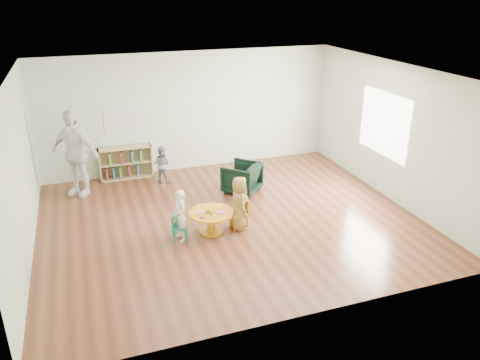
{
  "coord_description": "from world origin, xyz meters",
  "views": [
    {
      "loc": [
        -2.44,
        -7.59,
        4.18
      ],
      "look_at": [
        0.1,
        -0.3,
        0.94
      ],
      "focal_mm": 35.0,
      "sensor_mm": 36.0,
      "label": 1
    }
  ],
  "objects_px": {
    "kid_chair_right": "(241,212)",
    "child_right": "(239,203)",
    "child_left": "(180,216)",
    "bookshelf": "(125,163)",
    "armchair": "(242,178)",
    "toddler": "(162,164)",
    "kid_chair_left": "(178,226)",
    "activity_table": "(211,218)",
    "adult_caretaker": "(75,153)"
  },
  "relations": [
    {
      "from": "child_right",
      "to": "toddler",
      "type": "relative_size",
      "value": 1.21
    },
    {
      "from": "kid_chair_right",
      "to": "bookshelf",
      "type": "distance_m",
      "value": 3.63
    },
    {
      "from": "kid_chair_left",
      "to": "bookshelf",
      "type": "xyz_separation_m",
      "value": [
        -0.53,
        3.25,
        0.1
      ]
    },
    {
      "from": "child_right",
      "to": "toddler",
      "type": "xyz_separation_m",
      "value": [
        -0.93,
        2.68,
        -0.09
      ]
    },
    {
      "from": "bookshelf",
      "to": "kid_chair_right",
      "type": "bearing_deg",
      "value": -61.62
    },
    {
      "from": "bookshelf",
      "to": "child_right",
      "type": "bearing_deg",
      "value": -62.36
    },
    {
      "from": "kid_chair_right",
      "to": "toddler",
      "type": "xyz_separation_m",
      "value": [
        -0.97,
        2.65,
        0.11
      ]
    },
    {
      "from": "kid_chair_left",
      "to": "child_left",
      "type": "xyz_separation_m",
      "value": [
        0.05,
        -0.03,
        0.21
      ]
    },
    {
      "from": "armchair",
      "to": "kid_chair_left",
      "type": "bearing_deg",
      "value": -2.58
    },
    {
      "from": "armchair",
      "to": "child_right",
      "type": "relative_size",
      "value": 0.7
    },
    {
      "from": "activity_table",
      "to": "adult_caretaker",
      "type": "height_order",
      "value": "adult_caretaker"
    },
    {
      "from": "kid_chair_right",
      "to": "bookshelf",
      "type": "height_order",
      "value": "bookshelf"
    },
    {
      "from": "bookshelf",
      "to": "child_left",
      "type": "relative_size",
      "value": 1.27
    },
    {
      "from": "bookshelf",
      "to": "child_right",
      "type": "xyz_separation_m",
      "value": [
        1.69,
        -3.22,
        0.14
      ]
    },
    {
      "from": "activity_table",
      "to": "child_left",
      "type": "distance_m",
      "value": 0.62
    },
    {
      "from": "activity_table",
      "to": "kid_chair_right",
      "type": "relative_size",
      "value": 1.38
    },
    {
      "from": "armchair",
      "to": "child_left",
      "type": "height_order",
      "value": "child_left"
    },
    {
      "from": "armchair",
      "to": "toddler",
      "type": "height_order",
      "value": "toddler"
    },
    {
      "from": "adult_caretaker",
      "to": "child_left",
      "type": "bearing_deg",
      "value": -20.38
    },
    {
      "from": "child_left",
      "to": "child_right",
      "type": "relative_size",
      "value": 0.92
    },
    {
      "from": "kid_chair_left",
      "to": "child_left",
      "type": "relative_size",
      "value": 0.52
    },
    {
      "from": "activity_table",
      "to": "bookshelf",
      "type": "xyz_separation_m",
      "value": [
        -1.16,
        3.18,
        0.09
      ]
    },
    {
      "from": "kid_chair_right",
      "to": "adult_caretaker",
      "type": "xyz_separation_m",
      "value": [
        -2.78,
        2.56,
        0.62
      ]
    },
    {
      "from": "child_left",
      "to": "adult_caretaker",
      "type": "height_order",
      "value": "adult_caretaker"
    },
    {
      "from": "kid_chair_right",
      "to": "child_right",
      "type": "distance_m",
      "value": 0.21
    },
    {
      "from": "bookshelf",
      "to": "toddler",
      "type": "relative_size",
      "value": 1.42
    },
    {
      "from": "child_left",
      "to": "adult_caretaker",
      "type": "xyz_separation_m",
      "value": [
        -1.63,
        2.65,
        0.46
      ]
    },
    {
      "from": "armchair",
      "to": "child_right",
      "type": "distance_m",
      "value": 1.66
    },
    {
      "from": "child_right",
      "to": "toddler",
      "type": "distance_m",
      "value": 2.83
    },
    {
      "from": "kid_chair_right",
      "to": "armchair",
      "type": "xyz_separation_m",
      "value": [
        0.55,
        1.51,
        0.02
      ]
    },
    {
      "from": "kid_chair_left",
      "to": "adult_caretaker",
      "type": "xyz_separation_m",
      "value": [
        -1.58,
        2.62,
        0.66
      ]
    },
    {
      "from": "armchair",
      "to": "adult_caretaker",
      "type": "xyz_separation_m",
      "value": [
        -3.33,
        1.05,
        0.6
      ]
    },
    {
      "from": "kid_chair_left",
      "to": "toddler",
      "type": "distance_m",
      "value": 2.72
    },
    {
      "from": "armchair",
      "to": "child_left",
      "type": "distance_m",
      "value": 2.34
    },
    {
      "from": "activity_table",
      "to": "adult_caretaker",
      "type": "distance_m",
      "value": 3.44
    },
    {
      "from": "child_left",
      "to": "child_right",
      "type": "distance_m",
      "value": 1.11
    },
    {
      "from": "armchair",
      "to": "toddler",
      "type": "bearing_deg",
      "value": -81.25
    },
    {
      "from": "child_right",
      "to": "child_left",
      "type": "bearing_deg",
      "value": 94.46
    },
    {
      "from": "toddler",
      "to": "kid_chair_left",
      "type": "bearing_deg",
      "value": 120.21
    },
    {
      "from": "bookshelf",
      "to": "adult_caretaker",
      "type": "bearing_deg",
      "value": -149.22
    },
    {
      "from": "kid_chair_left",
      "to": "toddler",
      "type": "bearing_deg",
      "value": -167.6
    },
    {
      "from": "kid_chair_right",
      "to": "adult_caretaker",
      "type": "distance_m",
      "value": 3.83
    },
    {
      "from": "kid_chair_right",
      "to": "toddler",
      "type": "relative_size",
      "value": 0.68
    },
    {
      "from": "child_right",
      "to": "adult_caretaker",
      "type": "distance_m",
      "value": 3.79
    },
    {
      "from": "activity_table",
      "to": "child_right",
      "type": "relative_size",
      "value": 0.78
    },
    {
      "from": "child_left",
      "to": "child_right",
      "type": "bearing_deg",
      "value": 79.34
    },
    {
      "from": "activity_table",
      "to": "child_right",
      "type": "height_order",
      "value": "child_right"
    },
    {
      "from": "toddler",
      "to": "activity_table",
      "type": "bearing_deg",
      "value": 133.71
    },
    {
      "from": "kid_chair_left",
      "to": "armchair",
      "type": "distance_m",
      "value": 2.35
    },
    {
      "from": "toddler",
      "to": "adult_caretaker",
      "type": "height_order",
      "value": "adult_caretaker"
    }
  ]
}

